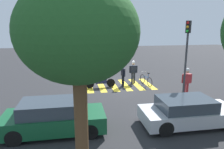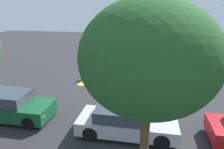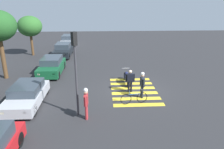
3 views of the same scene
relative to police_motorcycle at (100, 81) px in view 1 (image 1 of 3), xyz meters
name	(u,v)px [view 1 (image 1 of 3)]	position (x,y,z in m)	size (l,w,h in m)	color
ground_plane	(119,85)	(-1.45, -0.34, -0.45)	(60.00, 60.00, 0.00)	#2B2B2D
police_motorcycle	(100,81)	(0.00, 0.00, 0.00)	(2.17, 0.62, 1.02)	black
leaning_bicycle	(146,80)	(-3.47, -0.04, -0.06)	(0.50, 1.74, 1.01)	black
officer_on_foot	(123,74)	(-1.68, -0.03, 0.46)	(0.23, 0.65, 1.62)	black
officer_by_motorcycle	(133,70)	(-2.65, -0.69, 0.59)	(0.67, 0.25, 1.79)	#1E232D
pedestrian_bystander	(187,80)	(-5.16, 2.81, 0.61)	(0.68, 0.24, 1.82)	#B22D33
crosswalk_stripes	(119,85)	(-1.45, -0.34, -0.45)	(4.95, 3.21, 0.01)	yellow
car_silver_sedan	(188,112)	(-3.16, 6.60, 0.17)	(4.34, 1.86, 1.27)	black
car_green_compact	(53,118)	(2.76, 6.29, 0.22)	(4.19, 1.80, 1.41)	black
traffic_light_pole	(187,48)	(-4.70, 3.32, 2.66)	(0.35, 0.34, 4.69)	#38383D
street_tree_far	(78,34)	(1.68, 9.85, 3.77)	(2.81, 2.81, 5.47)	brown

